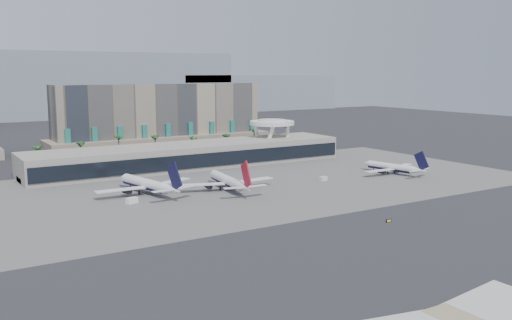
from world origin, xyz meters
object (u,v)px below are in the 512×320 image
airliner_right (393,167)px  service_vehicle_b (323,179)px  airliner_centre (228,181)px  taxiway_sign (389,221)px  service_vehicle_a (132,201)px  airliner_left (148,184)px

airliner_right → service_vehicle_b: (-40.10, 3.67, -2.30)m
airliner_centre → airliner_right: (86.96, -8.68, -0.60)m
airliner_right → taxiway_sign: (-66.80, -64.86, -2.76)m
airliner_centre → service_vehicle_a: 43.35m
airliner_right → taxiway_sign: bearing=-146.6°
airliner_centre → taxiway_sign: bearing=-67.8°
service_vehicle_a → service_vehicle_b: bearing=-22.0°
airliner_left → service_vehicle_a: 17.64m
service_vehicle_b → service_vehicle_a: bearing=165.4°
airliner_left → taxiway_sign: (51.91, -84.33, -3.48)m
taxiway_sign → service_vehicle_b: bearing=68.0°
airliner_left → airliner_right: size_ratio=1.22×
airliner_centre → taxiway_sign: airliner_centre is taller
service_vehicle_b → taxiway_sign: 73.55m
airliner_right → service_vehicle_a: 130.34m
airliner_right → service_vehicle_a: (-130.16, 6.37, -2.15)m
airliner_right → airliner_left: bearing=159.9°
service_vehicle_a → taxiway_sign: size_ratio=2.03×
airliner_centre → service_vehicle_a: (-43.20, -2.31, -2.75)m
airliner_right → service_vehicle_b: 40.34m
airliner_left → service_vehicle_a: bearing=-142.5°
service_vehicle_a → service_vehicle_b: size_ratio=1.21×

